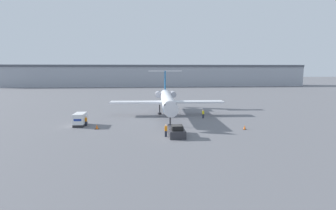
% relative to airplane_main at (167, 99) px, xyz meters
% --- Properties ---
extents(ground_plane, '(600.00, 600.00, 0.00)m').
position_rel_airplane_main_xyz_m(ground_plane, '(-0.58, -18.91, -3.47)').
color(ground_plane, slate).
extents(terminal_building, '(180.00, 16.80, 12.53)m').
position_rel_airplane_main_xyz_m(terminal_building, '(-0.58, 101.09, 2.82)').
color(terminal_building, '#9EA3AD').
rests_on(terminal_building, ground).
extents(airplane_main, '(24.69, 28.61, 9.60)m').
position_rel_airplane_main_xyz_m(airplane_main, '(0.00, 0.00, 0.00)').
color(airplane_main, white).
rests_on(airplane_main, ground).
extents(pushback_tug, '(2.31, 4.79, 1.84)m').
position_rel_airplane_main_xyz_m(pushback_tug, '(-0.13, -18.36, -2.78)').
color(pushback_tug, '#2D2D33').
rests_on(pushback_tug, ground).
extents(luggage_cart, '(1.82, 3.51, 2.25)m').
position_rel_airplane_main_xyz_m(luggage_cart, '(-16.31, -9.74, -2.34)').
color(luggage_cart, '#232326').
rests_on(luggage_cart, ground).
extents(worker_near_tug, '(0.40, 0.26, 1.86)m').
position_rel_airplane_main_xyz_m(worker_near_tug, '(-1.74, -18.70, -2.48)').
color(worker_near_tug, '#232838').
rests_on(worker_near_tug, ground).
extents(worker_by_wing, '(0.40, 0.24, 1.70)m').
position_rel_airplane_main_xyz_m(worker_by_wing, '(7.06, -4.37, -2.58)').
color(worker_by_wing, '#232838').
rests_on(worker_by_wing, ground).
extents(worker_on_apron, '(0.40, 0.24, 1.70)m').
position_rel_airplane_main_xyz_m(worker_on_apron, '(-15.24, -9.97, -2.58)').
color(worker_on_apron, '#232838').
rests_on(worker_on_apron, ground).
extents(traffic_cone_left, '(0.67, 0.67, 0.78)m').
position_rel_airplane_main_xyz_m(traffic_cone_left, '(-12.87, -12.67, -3.09)').
color(traffic_cone_left, black).
rests_on(traffic_cone_left, ground).
extents(traffic_cone_right, '(0.53, 0.53, 0.73)m').
position_rel_airplane_main_xyz_m(traffic_cone_right, '(11.71, -15.09, -3.12)').
color(traffic_cone_right, black).
rests_on(traffic_cone_right, ground).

